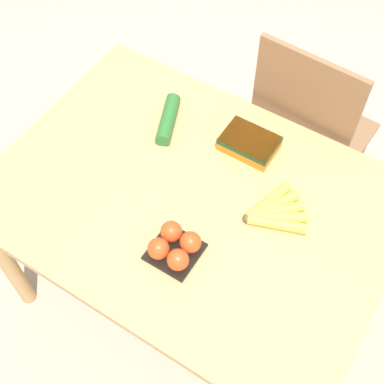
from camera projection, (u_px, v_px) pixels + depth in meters
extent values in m
plane|color=#B7A88E|center=(192.00, 291.00, 2.28)|extent=(12.00, 12.00, 0.00)
cube|color=tan|center=(192.00, 200.00, 1.69)|extent=(1.26, 0.91, 0.03)
cylinder|color=tan|center=(6.00, 260.00, 1.98)|extent=(0.06, 0.06, 0.70)
cylinder|color=tan|center=(130.00, 124.00, 2.35)|extent=(0.06, 0.06, 0.70)
cylinder|color=tan|center=(375.00, 246.00, 2.01)|extent=(0.06, 0.06, 0.70)
cube|color=#8E6642|center=(312.00, 134.00, 2.19)|extent=(0.44, 0.42, 0.03)
cube|color=#8E6642|center=(301.00, 116.00, 1.87)|extent=(0.39, 0.04, 0.53)
cylinder|color=#8E6642|center=(356.00, 161.00, 2.40)|extent=(0.04, 0.04, 0.43)
cylinder|color=#8E6642|center=(286.00, 126.00, 2.52)|extent=(0.04, 0.04, 0.43)
cylinder|color=#8E6642|center=(320.00, 213.00, 2.25)|extent=(0.04, 0.04, 0.43)
cylinder|color=#8E6642|center=(248.00, 173.00, 2.36)|extent=(0.04, 0.04, 0.43)
sphere|color=brown|center=(248.00, 218.00, 1.62)|extent=(0.03, 0.03, 0.03)
cylinder|color=#DBCC47|center=(277.00, 224.00, 1.60)|extent=(0.18, 0.09, 0.03)
cylinder|color=#DBCC47|center=(277.00, 218.00, 1.62)|extent=(0.17, 0.13, 0.03)
cylinder|color=#DBCC47|center=(276.00, 212.00, 1.63)|extent=(0.15, 0.15, 0.03)
cylinder|color=#DBCC47|center=(272.00, 206.00, 1.64)|extent=(0.12, 0.17, 0.03)
cylinder|color=#DBCC47|center=(268.00, 202.00, 1.65)|extent=(0.08, 0.18, 0.03)
cube|color=black|center=(175.00, 252.00, 1.57)|extent=(0.14, 0.14, 0.01)
sphere|color=#DB4C1E|center=(158.00, 249.00, 1.53)|extent=(0.06, 0.06, 0.06)
sphere|color=#DB4C1E|center=(178.00, 260.00, 1.51)|extent=(0.06, 0.06, 0.06)
sphere|color=#DB4C1E|center=(171.00, 232.00, 1.56)|extent=(0.06, 0.06, 0.06)
sphere|color=#DB4C1E|center=(190.00, 242.00, 1.54)|extent=(0.06, 0.06, 0.06)
cube|color=orange|center=(249.00, 143.00, 1.77)|extent=(0.18, 0.13, 0.05)
cube|color=#19471E|center=(250.00, 140.00, 1.75)|extent=(0.18, 0.13, 0.02)
cylinder|color=#2D702D|center=(168.00, 119.00, 1.83)|extent=(0.12, 0.20, 0.05)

